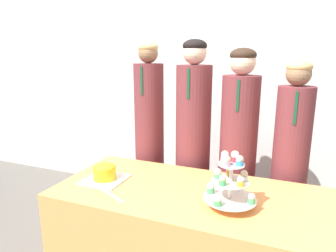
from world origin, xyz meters
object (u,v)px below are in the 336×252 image
(student_1, at_px, (193,149))
(student_3, at_px, (289,170))
(round_cake, at_px, (104,172))
(cake_knife, at_px, (108,193))
(cupcake_stand, at_px, (230,181))
(student_0, at_px, (150,145))
(student_2, at_px, (237,159))

(student_1, bearing_deg, student_3, -0.00)
(round_cake, distance_m, student_1, 0.76)
(cake_knife, relative_size, student_3, 0.16)
(cupcake_stand, distance_m, student_1, 0.80)
(student_0, xyz_separation_m, student_2, (0.75, 0.00, -0.03))
(cake_knife, relative_size, student_0, 0.14)
(student_3, bearing_deg, cake_knife, -142.50)
(student_1, height_order, student_3, student_1)
(student_1, xyz_separation_m, student_3, (0.73, -0.00, -0.07))
(round_cake, relative_size, student_2, 0.17)
(cupcake_stand, relative_size, student_1, 0.19)
(cake_knife, distance_m, student_3, 1.30)
(round_cake, height_order, student_0, student_0)
(cupcake_stand, height_order, student_2, student_2)
(cake_knife, distance_m, student_0, 0.80)
(round_cake, relative_size, cupcake_stand, 0.84)
(student_0, relative_size, student_2, 1.03)
(student_1, distance_m, student_3, 0.74)
(round_cake, relative_size, student_0, 0.16)
(cupcake_stand, height_order, student_3, student_3)
(student_1, bearing_deg, student_2, -0.00)
(round_cake, bearing_deg, student_0, 86.98)
(cupcake_stand, xyz_separation_m, student_3, (0.31, 0.68, -0.14))
(student_0, distance_m, student_1, 0.39)
(student_0, relative_size, student_3, 1.09)
(cupcake_stand, relative_size, student_3, 0.21)
(student_1, relative_size, student_3, 1.10)
(cupcake_stand, height_order, student_0, student_0)
(cupcake_stand, bearing_deg, student_0, 140.15)
(cupcake_stand, bearing_deg, student_1, 122.01)
(cake_knife, height_order, cupcake_stand, cupcake_stand)
(round_cake, relative_size, cake_knife, 1.12)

